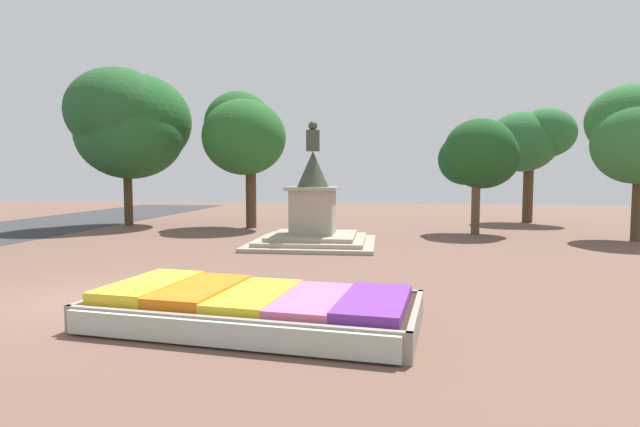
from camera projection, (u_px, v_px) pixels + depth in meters
The scene contains 8 objects.
ground_plane at pixel (91, 300), 10.31m from camera, with size 74.66×74.66×0.00m, color brown.
flower_planter at pixel (252, 308), 8.64m from camera, with size 5.90×3.42×0.64m.
statue_monument at pixel (313, 218), 18.49m from camera, with size 4.57×4.57×4.58m.
park_tree_far_left at pixel (530, 140), 27.05m from camera, with size 4.58×3.75×6.20m.
park_tree_behind_statue at pixel (478, 155), 21.93m from camera, with size 3.50×3.22×5.06m.
park_tree_far_right at pixel (130, 123), 25.25m from camera, with size 5.78×6.22×7.94m.
park_tree_street_side at pixel (242, 133), 24.51m from camera, with size 4.33×4.80×6.83m.
park_tree_distant at pixel (633, 131), 19.50m from camera, with size 3.42×4.09×6.22m.
Camera 1 is at (5.99, -9.48, 2.57)m, focal length 28.00 mm.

